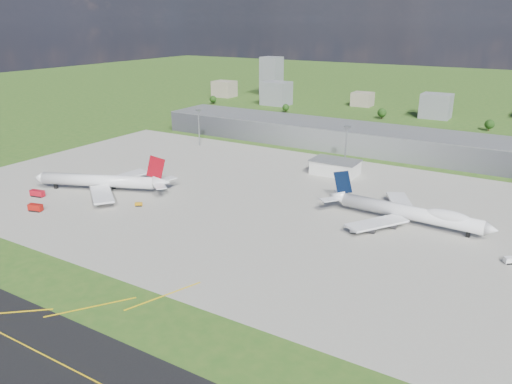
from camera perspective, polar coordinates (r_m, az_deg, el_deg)
The scene contains 22 objects.
ground at distance 342.59m, azimuth 10.68°, elevation 4.38°, with size 1400.00×1400.00×0.00m, color #2E591C.
apron at distance 242.43m, azimuth 3.52°, elevation -1.51°, with size 360.00×190.00×0.08m, color gray.
terminal at distance 354.55m, azimuth 11.63°, elevation 6.06°, with size 300.00×42.00×15.00m, color slate.
ops_building at distance 293.04m, azimuth 9.03°, elevation 2.77°, with size 26.00×16.00×8.00m, color silver.
mast_west at distance 356.36m, azimuth -6.57°, elevation 8.07°, with size 3.50×2.00×25.90m.
mast_center at distance 303.14m, azimuth 10.26°, elevation 5.93°, with size 3.50×2.00×25.90m.
airliner_red_twin at distance 271.83m, azimuth -17.08°, elevation 1.17°, with size 71.34×53.91×20.54m.
airliner_blue_quad at distance 228.11m, azimuth 17.15°, elevation -2.28°, with size 74.73×58.56×19.51m.
fire_truck at distance 276.26m, azimuth -23.70°, elevation -0.17°, with size 7.94×4.28×3.36m.
crash_tender at distance 255.76m, azimuth -23.89°, elevation -1.67°, with size 7.16×4.61×3.44m.
tug_yellow at distance 246.94m, azimuth -13.26°, elevation -1.40°, with size 4.04×3.75×1.77m.
van_white_near at distance 215.99m, azimuth 11.10°, elevation -4.15°, with size 3.17×5.55×2.65m.
van_white_far at distance 207.96m, azimuth 27.12°, elevation -6.98°, with size 5.41×4.84×2.57m.
bldg_far_w at distance 591.17m, azimuth -3.65°, elevation 11.69°, with size 24.00×20.00×18.00m, color gray.
bldg_w at distance 532.02m, azimuth 2.33°, elevation 11.20°, with size 28.00×22.00×24.00m, color slate.
bldg_cw at distance 536.64m, azimuth 12.07°, elevation 10.34°, with size 20.00×18.00×14.00m, color gray.
bldg_c at distance 486.48m, azimuth 19.88°, elevation 9.23°, with size 26.00×20.00×22.00m, color slate.
bldg_tall_w at distance 602.17m, azimuth 1.77°, elevation 13.10°, with size 22.00×20.00×44.00m, color slate.
tree_far_w at distance 539.87m, azimuth -4.93°, elevation 10.54°, with size 7.20×7.20×8.80m.
tree_w at distance 488.57m, azimuth 3.42°, elevation 9.63°, with size 6.75×6.75×8.25m.
tree_c at distance 468.23m, azimuth 14.20°, elevation 8.79°, with size 8.10×8.10×9.90m.
tree_e at distance 445.85m, azimuth 25.13°, elevation 7.03°, with size 7.65×7.65×9.35m.
Camera 1 is at (114.55, -161.36, 85.45)m, focal length 35.00 mm.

